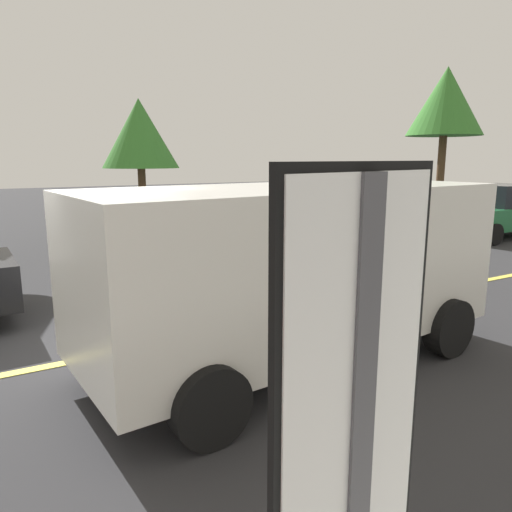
% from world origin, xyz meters
% --- Properties ---
extents(ground_plane, '(80.00, 80.00, 0.00)m').
position_xyz_m(ground_plane, '(0.00, 0.00, 0.00)').
color(ground_plane, '#2D2D30').
extents(lane_marking_centre, '(28.00, 0.16, 0.01)m').
position_xyz_m(lane_marking_centre, '(3.00, 0.00, 0.01)').
color(lane_marking_centre, '#E0D14C').
extents(speed_limit_sign, '(0.53, 0.15, 2.52)m').
position_xyz_m(speed_limit_sign, '(-0.14, -5.36, 1.76)').
color(speed_limit_sign, '#4C4C51').
rests_on(speed_limit_sign, ground_plane).
extents(white_van, '(5.35, 2.61, 2.20)m').
position_xyz_m(white_van, '(2.49, -1.36, 1.27)').
color(white_van, silver).
rests_on(white_van, ground_plane).
extents(car_green_behind_van, '(3.97, 2.07, 1.70)m').
position_xyz_m(car_green_behind_van, '(13.70, 3.49, 0.84)').
color(car_green_behind_van, '#236B3D').
rests_on(car_green_behind_van, ground_plane).
extents(car_blue_near_curb, '(4.41, 2.25, 1.54)m').
position_xyz_m(car_blue_near_curb, '(6.84, 2.65, 0.78)').
color(car_blue_near_curb, '#2D479E').
rests_on(car_blue_near_curb, ground_plane).
extents(tree_left_verge, '(2.79, 2.79, 5.84)m').
position_xyz_m(tree_left_verge, '(14.63, 6.54, 4.55)').
color(tree_left_verge, '#513823').
rests_on(tree_left_verge, ground_plane).
extents(tree_centre_verge, '(2.36, 2.36, 4.32)m').
position_xyz_m(tree_centre_verge, '(3.75, 8.98, 3.25)').
color(tree_centre_verge, '#513823').
rests_on(tree_centre_verge, ground_plane).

